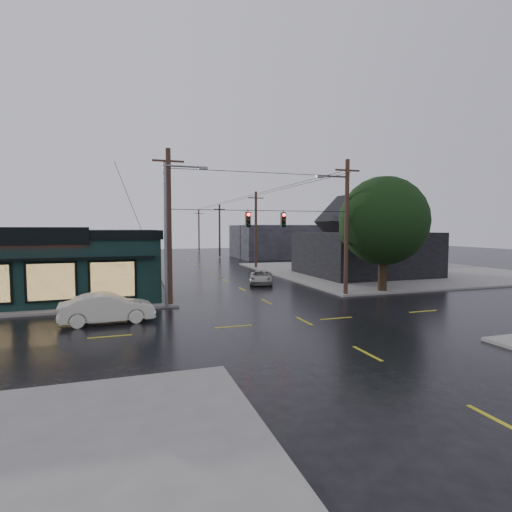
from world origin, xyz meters
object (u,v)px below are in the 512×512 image
object	(u,v)px
utility_pole_ne	(345,296)
suv_silver	(261,277)
utility_pole_nw	(170,306)
corner_tree	(384,221)
sedan_cream	(108,308)

from	to	relation	value
utility_pole_ne	suv_silver	size ratio (longest dim) A/B	2.32
utility_pole_nw	utility_pole_ne	xyz separation A→B (m)	(13.00, 0.00, 0.00)
corner_tree	suv_silver	size ratio (longest dim) A/B	2.05
utility_pole_nw	utility_pole_ne	distance (m)	13.00
corner_tree	utility_pole_ne	xyz separation A→B (m)	(-3.62, -0.50, -5.65)
utility_pole_nw	suv_silver	size ratio (longest dim) A/B	2.32
utility_pole_ne	suv_silver	world-z (taller)	utility_pole_ne
suv_silver	sedan_cream	bearing A→B (deg)	-118.83
sedan_cream	suv_silver	bearing A→B (deg)	-51.99
utility_pole_nw	corner_tree	bearing A→B (deg)	1.72
utility_pole_nw	suv_silver	distance (m)	12.08
suv_silver	corner_tree	bearing A→B (deg)	-25.74
corner_tree	utility_pole_nw	world-z (taller)	corner_tree
sedan_cream	suv_silver	distance (m)	17.20
suv_silver	utility_pole_nw	bearing A→B (deg)	-119.54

